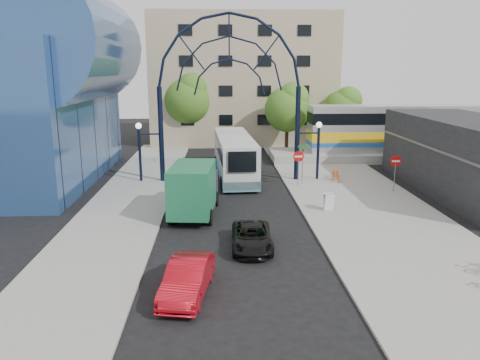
{
  "coord_description": "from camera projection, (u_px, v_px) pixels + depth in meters",
  "views": [
    {
      "loc": [
        -0.86,
        -20.11,
        8.23
      ],
      "look_at": [
        0.38,
        6.0,
        1.99
      ],
      "focal_mm": 35.0,
      "sensor_mm": 36.0,
      "label": 1
    }
  ],
  "objects": [
    {
      "name": "bike_near_a",
      "position": [
        336.0,
        172.0,
        35.32
      ],
      "size": [
        0.68,
        1.8,
        0.94
      ],
      "primitive_type": "imported",
      "rotation": [
        0.0,
        0.0,
        0.03
      ],
      "color": "orange",
      "rests_on": "sidewalk_east"
    },
    {
      "name": "red_sedan",
      "position": [
        188.0,
        278.0,
        17.3
      ],
      "size": [
        2.04,
        4.23,
        1.34
      ],
      "primitive_type": "imported",
      "rotation": [
        0.0,
        0.0,
        -0.16
      ],
      "color": "#A60A15",
      "rests_on": "ground"
    },
    {
      "name": "ground",
      "position": [
        238.0,
        252.0,
        21.49
      ],
      "size": [
        120.0,
        120.0,
        0.0
      ],
      "primitive_type": "plane",
      "color": "black",
      "rests_on": "ground"
    },
    {
      "name": "stop_sign",
      "position": [
        299.0,
        160.0,
        32.9
      ],
      "size": [
        0.8,
        0.07,
        2.5
      ],
      "color": "slate",
      "rests_on": "sidewalk_east"
    },
    {
      "name": "city_bus",
      "position": [
        234.0,
        155.0,
        36.4
      ],
      "size": [
        3.2,
        11.65,
        3.17
      ],
      "rotation": [
        0.0,
        0.0,
        0.05
      ],
      "color": "silver",
      "rests_on": "ground"
    },
    {
      "name": "train_platform",
      "position": [
        441.0,
        155.0,
        43.69
      ],
      "size": [
        32.0,
        5.0,
        0.8
      ],
      "primitive_type": "cube",
      "color": "gray",
      "rests_on": "ground"
    },
    {
      "name": "do_not_enter_sign",
      "position": [
        396.0,
        165.0,
        31.25
      ],
      "size": [
        0.76,
        0.07,
        2.48
      ],
      "color": "slate",
      "rests_on": "sidewalk_east"
    },
    {
      "name": "commercial_block_east",
      "position": [
        469.0,
        156.0,
        31.36
      ],
      "size": [
        6.0,
        16.0,
        5.0
      ],
      "primitive_type": "cube",
      "color": "black",
      "rests_on": "ground"
    },
    {
      "name": "train_car",
      "position": [
        444.0,
        128.0,
        43.11
      ],
      "size": [
        25.1,
        3.05,
        4.2
      ],
      "color": "#B7B7BC",
      "rests_on": "train_platform"
    },
    {
      "name": "bike_near_b",
      "position": [
        336.0,
        175.0,
        34.5
      ],
      "size": [
        0.75,
        1.61,
        0.93
      ],
      "primitive_type": "imported",
      "rotation": [
        0.0,
        0.0,
        0.21
      ],
      "color": "orange",
      "rests_on": "sidewalk_east"
    },
    {
      "name": "tree_north_b",
      "position": [
        189.0,
        98.0,
        49.16
      ],
      "size": [
        5.12,
        5.12,
        8.0
      ],
      "color": "#382314",
      "rests_on": "ground"
    },
    {
      "name": "tree_north_a",
      "position": [
        289.0,
        107.0,
        45.89
      ],
      "size": [
        4.48,
        4.48,
        7.0
      ],
      "color": "#382314",
      "rests_on": "ground"
    },
    {
      "name": "plaza_west",
      "position": [
        121.0,
        214.0,
        27.0
      ],
      "size": [
        5.0,
        50.0,
        0.12
      ],
      "primitive_type": "cube",
      "color": "gray",
      "rests_on": "ground"
    },
    {
      "name": "transit_hall",
      "position": [
        18.0,
        90.0,
        33.8
      ],
      "size": [
        16.5,
        18.0,
        14.5
      ],
      "color": "#2B4E85",
      "rests_on": "ground"
    },
    {
      "name": "tree_north_c",
      "position": [
        343.0,
        108.0,
        48.19
      ],
      "size": [
        4.16,
        4.16,
        6.5
      ],
      "color": "#382314",
      "rests_on": "ground"
    },
    {
      "name": "apartment_block",
      "position": [
        242.0,
        80.0,
        53.93
      ],
      "size": [
        20.0,
        12.1,
        14.0
      ],
      "color": "tan",
      "rests_on": "ground"
    },
    {
      "name": "black_suv",
      "position": [
        252.0,
        237.0,
        21.87
      ],
      "size": [
        1.95,
        4.05,
        1.11
      ],
      "primitive_type": "imported",
      "rotation": [
        0.0,
        0.0,
        -0.03
      ],
      "color": "black",
      "rests_on": "ground"
    },
    {
      "name": "street_name_sign",
      "position": [
        303.0,
        156.0,
        33.48
      ],
      "size": [
        0.7,
        0.7,
        2.8
      ],
      "color": "slate",
      "rests_on": "sidewalk_east"
    },
    {
      "name": "green_truck",
      "position": [
        195.0,
        189.0,
        26.79
      ],
      "size": [
        2.77,
        6.22,
        3.05
      ],
      "rotation": [
        0.0,
        0.0,
        -0.09
      ],
      "color": "black",
      "rests_on": "ground"
    },
    {
      "name": "gateway_arch",
      "position": [
        229.0,
        64.0,
        33.1
      ],
      "size": [
        13.64,
        0.44,
        12.1
      ],
      "color": "black",
      "rests_on": "ground"
    },
    {
      "name": "sandwich_board",
      "position": [
        329.0,
        200.0,
        27.38
      ],
      "size": [
        0.55,
        0.61,
        0.99
      ],
      "color": "white",
      "rests_on": "sidewalk_east"
    },
    {
      "name": "sidewalk_east",
      "position": [
        380.0,
        221.0,
        25.73
      ],
      "size": [
        8.0,
        56.0,
        0.12
      ],
      "primitive_type": "cube",
      "color": "gray",
      "rests_on": "ground"
    }
  ]
}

